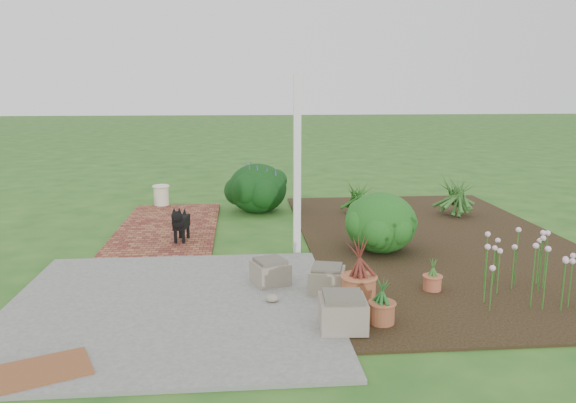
{
  "coord_description": "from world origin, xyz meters",
  "views": [
    {
      "loc": [
        -0.48,
        -7.51,
        2.33
      ],
      "look_at": [
        0.2,
        0.4,
        0.7
      ],
      "focal_mm": 35.0,
      "sensor_mm": 36.0,
      "label": 1
    }
  ],
  "objects": [
    {
      "name": "concrete_patio",
      "position": [
        -1.25,
        -1.75,
        0.02
      ],
      "size": [
        3.5,
        3.5,
        0.04
      ],
      "primitive_type": "cube",
      "color": "slate",
      "rests_on": "ground"
    },
    {
      "name": "black_dog",
      "position": [
        -1.38,
        0.76,
        0.34
      ],
      "size": [
        0.24,
        0.59,
        0.51
      ],
      "rotation": [
        0.0,
        0.0,
        -0.15
      ],
      "color": "black",
      "rests_on": "brick_path"
    },
    {
      "name": "terracotta_pot_small_right",
      "position": [
        0.89,
        -2.39,
        0.14
      ],
      "size": [
        0.28,
        0.28,
        0.22
      ],
      "primitive_type": "cylinder",
      "rotation": [
        0.0,
        0.0,
        -0.1
      ],
      "color": "#955232",
      "rests_on": "garden_bed"
    },
    {
      "name": "stone_trough_near",
      "position": [
        0.48,
        -2.5,
        0.19
      ],
      "size": [
        0.47,
        0.47,
        0.3
      ],
      "primitive_type": "cube",
      "rotation": [
        0.0,
        0.0,
        -0.06
      ],
      "color": "gray",
      "rests_on": "concrete_patio"
    },
    {
      "name": "stone_trough_far",
      "position": [
        0.48,
        -1.5,
        0.17
      ],
      "size": [
        0.48,
        0.48,
        0.26
      ],
      "primitive_type": "cube",
      "rotation": [
        0.0,
        0.0,
        -0.25
      ],
      "color": "#7B6E5C",
      "rests_on": "concrete_patio"
    },
    {
      "name": "veranda_post",
      "position": [
        0.3,
        0.1,
        1.25
      ],
      "size": [
        0.1,
        0.1,
        2.5
      ],
      "primitive_type": "cube",
      "color": "white",
      "rests_on": "ground"
    },
    {
      "name": "terracotta_pot_bronze",
      "position": [
        0.78,
        -1.84,
        0.18
      ],
      "size": [
        0.39,
        0.39,
        0.3
      ],
      "primitive_type": "cylinder",
      "rotation": [
        0.0,
        0.0,
        -0.07
      ],
      "color": "#A75C38",
      "rests_on": "garden_bed"
    },
    {
      "name": "cream_ceramic_urn",
      "position": [
        -2.04,
        3.48,
        0.23
      ],
      "size": [
        0.3,
        0.3,
        0.38
      ],
      "primitive_type": "cylinder",
      "rotation": [
        0.0,
        0.0,
        -0.03
      ],
      "color": "beige",
      "rests_on": "brick_path"
    },
    {
      "name": "coir_doormat",
      "position": [
        -2.15,
        -3.14,
        0.05
      ],
      "size": [
        0.93,
        0.78,
        0.02
      ],
      "primitive_type": "cube",
      "rotation": [
        0.0,
        0.0,
        0.42
      ],
      "color": "brown",
      "rests_on": "concrete_patio"
    },
    {
      "name": "brick_path",
      "position": [
        -1.7,
        1.75,
        0.02
      ],
      "size": [
        1.6,
        3.5,
        0.04
      ],
      "primitive_type": "cube",
      "color": "maroon",
      "rests_on": "ground"
    },
    {
      "name": "purple_flowering_bush",
      "position": [
        -0.16,
        2.93,
        0.47
      ],
      "size": [
        1.14,
        1.14,
        0.94
      ],
      "primitive_type": "ellipsoid",
      "rotation": [
        0.0,
        0.0,
        -0.04
      ],
      "color": "black",
      "rests_on": "ground"
    },
    {
      "name": "stone_trough_mid",
      "position": [
        -0.15,
        -1.18,
        0.17
      ],
      "size": [
        0.5,
        0.5,
        0.26
      ],
      "primitive_type": "cube",
      "rotation": [
        0.0,
        0.0,
        0.37
      ],
      "color": "gray",
      "rests_on": "concrete_patio"
    },
    {
      "name": "ground",
      "position": [
        0.0,
        0.0,
        0.0
      ],
      "size": [
        80.0,
        80.0,
        0.0
      ],
      "primitive_type": "plane",
      "color": "#23581C",
      "rests_on": "ground"
    },
    {
      "name": "garden_bed",
      "position": [
        2.5,
        0.5,
        0.01
      ],
      "size": [
        4.0,
        7.0,
        0.03
      ],
      "primitive_type": "cube",
      "color": "black",
      "rests_on": "ground"
    },
    {
      "name": "evergreen_shrub",
      "position": [
        1.49,
        0.08,
        0.46
      ],
      "size": [
        1.07,
        1.07,
        0.86
      ],
      "primitive_type": "ellipsoid",
      "rotation": [
        0.0,
        0.0,
        -0.06
      ],
      "color": "#143C10",
      "rests_on": "garden_bed"
    },
    {
      "name": "terracotta_pot_small_left",
      "position": [
        1.7,
        -1.54,
        0.12
      ],
      "size": [
        0.27,
        0.27,
        0.17
      ],
      "primitive_type": "cylinder",
      "rotation": [
        0.0,
        0.0,
        0.43
      ],
      "color": "#AF583B",
      "rests_on": "garden_bed"
    },
    {
      "name": "agapanthus_clump_front",
      "position": [
        1.67,
        2.5,
        0.38
      ],
      "size": [
        0.96,
        0.96,
        0.69
      ],
      "primitive_type": null,
      "rotation": [
        0.0,
        0.0,
        0.27
      ],
      "color": "#133E0F",
      "rests_on": "garden_bed"
    },
    {
      "name": "agapanthus_clump_back",
      "position": [
        3.4,
        2.16,
        0.46
      ],
      "size": [
        1.06,
        1.06,
        0.86
      ],
      "primitive_type": null,
      "rotation": [
        0.0,
        0.0,
        -0.11
      ],
      "color": "#144217",
      "rests_on": "garden_bed"
    },
    {
      "name": "pink_flower_patch",
      "position": [
        2.56,
        -1.83,
        0.39
      ],
      "size": [
        1.31,
        1.31,
        0.72
      ],
      "primitive_type": null,
      "rotation": [
        0.0,
        0.0,
        -0.18
      ],
      "color": "#113D0F",
      "rests_on": "garden_bed"
    }
  ]
}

